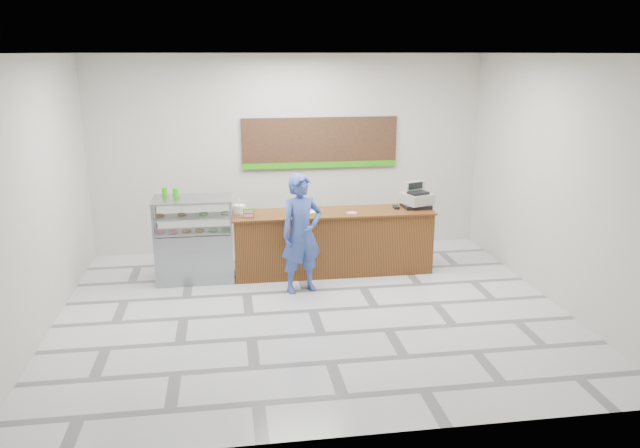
{
  "coord_description": "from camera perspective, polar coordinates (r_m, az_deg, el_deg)",
  "views": [
    {
      "loc": [
        -1.12,
        -8.05,
        3.51
      ],
      "look_at": [
        0.24,
        0.9,
        1.01
      ],
      "focal_mm": 35.0,
      "sensor_mm": 36.0,
      "label": 1
    }
  ],
  "objects": [
    {
      "name": "display_case",
      "position": [
        10.03,
        -11.41,
        -1.31
      ],
      "size": [
        1.22,
        0.72,
        1.33
      ],
      "color": "gray",
      "rests_on": "floor"
    },
    {
      "name": "floor",
      "position": [
        8.86,
        -0.66,
        -7.93
      ],
      "size": [
        7.0,
        7.0,
        0.0
      ],
      "primitive_type": "plane",
      "color": "#BBBBBF",
      "rests_on": "ground"
    },
    {
      "name": "back_wall",
      "position": [
        11.25,
        -2.82,
        6.41
      ],
      "size": [
        7.0,
        0.0,
        7.0
      ],
      "primitive_type": "plane",
      "rotation": [
        1.57,
        0.0,
        0.0
      ],
      "color": "beige",
      "rests_on": "floor"
    },
    {
      "name": "ceiling",
      "position": [
        8.13,
        -0.74,
        15.35
      ],
      "size": [
        7.0,
        7.0,
        0.0
      ],
      "primitive_type": "plane",
      "rotation": [
        3.14,
        0.0,
        0.0
      ],
      "color": "silver",
      "rests_on": "back_wall"
    },
    {
      "name": "straw_cup",
      "position": [
        10.02,
        -7.4,
        1.36
      ],
      "size": [
        0.09,
        0.09,
        0.13
      ],
      "primitive_type": "cylinder",
      "color": "silver",
      "rests_on": "sales_counter"
    },
    {
      "name": "menu_board",
      "position": [
        11.25,
        0.0,
        7.37
      ],
      "size": [
        2.8,
        0.06,
        0.9
      ],
      "color": "black",
      "rests_on": "back_wall"
    },
    {
      "name": "green_cup_right",
      "position": [
        9.98,
        -13.06,
        2.81
      ],
      "size": [
        0.09,
        0.09,
        0.14
      ],
      "primitive_type": "cylinder",
      "color": "#289B0C",
      "rests_on": "display_case"
    },
    {
      "name": "green_cup_left",
      "position": [
        10.11,
        -14.02,
        2.89
      ],
      "size": [
        0.08,
        0.08,
        0.13
      ],
      "primitive_type": "cylinder",
      "color": "#289B0C",
      "rests_on": "display_case"
    },
    {
      "name": "napkin_box",
      "position": [
        10.02,
        -7.4,
        1.37
      ],
      "size": [
        0.2,
        0.2,
        0.13
      ],
      "primitive_type": "cube",
      "rotation": [
        0.0,
        0.0,
        -0.35
      ],
      "color": "white",
      "rests_on": "sales_counter"
    },
    {
      "name": "sales_counter",
      "position": [
        10.2,
        1.19,
        -1.65
      ],
      "size": [
        3.26,
        0.76,
        1.03
      ],
      "color": "brown",
      "rests_on": "floor"
    },
    {
      "name": "customer",
      "position": [
        9.29,
        -1.69,
        -0.88
      ],
      "size": [
        0.76,
        0.61,
        1.8
      ],
      "primitive_type": "imported",
      "rotation": [
        0.0,
        0.0,
        0.31
      ],
      "color": "#354C9B",
      "rests_on": "floor"
    },
    {
      "name": "donut_decal",
      "position": [
        9.99,
        2.93,
        1.04
      ],
      "size": [
        0.18,
        0.18,
        0.0
      ],
      "primitive_type": "cylinder",
      "color": "pink",
      "rests_on": "sales_counter"
    },
    {
      "name": "serving_tray",
      "position": [
        9.98,
        -0.88,
        1.09
      ],
      "size": [
        0.41,
        0.34,
        0.02
      ],
      "rotation": [
        0.0,
        0.0,
        0.27
      ],
      "color": "#46B515",
      "rests_on": "sales_counter"
    },
    {
      "name": "cash_register",
      "position": [
        10.44,
        8.78,
        2.37
      ],
      "size": [
        0.57,
        0.58,
        0.41
      ],
      "rotation": [
        0.0,
        0.0,
        0.36
      ],
      "color": "black",
      "rests_on": "sales_counter"
    },
    {
      "name": "promo_box",
      "position": [
        9.75,
        -6.55,
        1.04
      ],
      "size": [
        0.17,
        0.12,
        0.15
      ],
      "primitive_type": "cube",
      "rotation": [
        0.0,
        0.0,
        0.02
      ],
      "color": "#289B0C",
      "rests_on": "sales_counter"
    },
    {
      "name": "card_terminal",
      "position": [
        10.33,
        6.97,
        1.53
      ],
      "size": [
        0.09,
        0.16,
        0.04
      ],
      "primitive_type": "cube",
      "rotation": [
        0.0,
        0.0,
        -0.03
      ],
      "color": "black",
      "rests_on": "sales_counter"
    }
  ]
}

